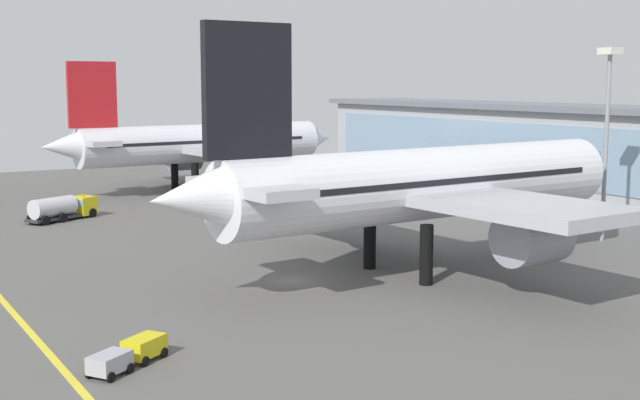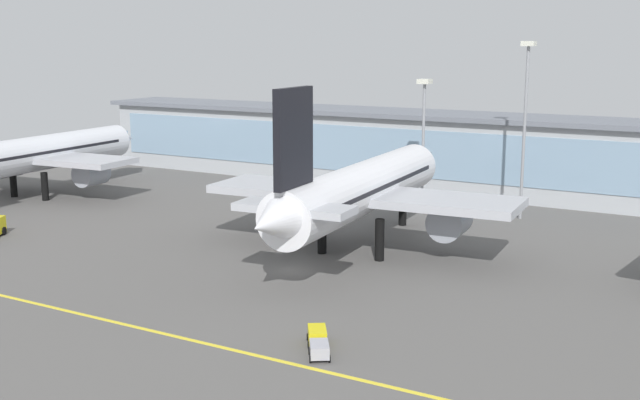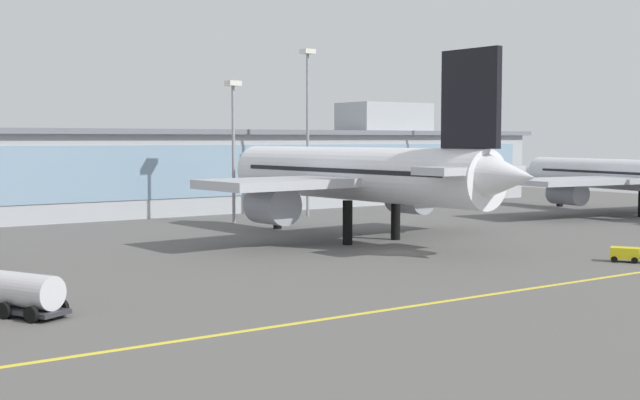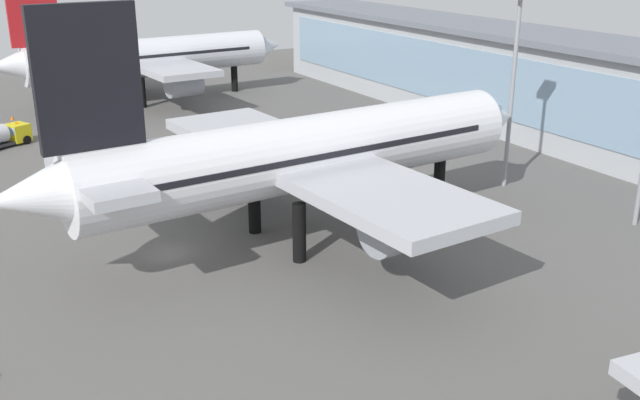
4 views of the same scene
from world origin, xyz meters
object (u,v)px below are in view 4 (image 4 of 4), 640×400
Objects in this scene: apron_light_mast_west at (515,59)px; safety_cone at (12,118)px; airliner_near_right at (305,155)px; airliner_near_left at (149,57)px.

safety_cone is at bearing -144.25° from apron_light_mast_west.
apron_light_mast_west is at bearing 1.02° from airliner_near_right.
airliner_near_left is at bearing 96.54° from safety_cone.
safety_cone is (-57.03, -41.06, -12.97)m from apron_light_mast_west.
airliner_near_right reaches higher than airliner_near_left.
safety_cone is at bearing -177.91° from airliner_near_left.
safety_cone is at bearing 100.65° from airliner_near_right.
airliner_near_right reaches higher than apron_light_mast_west.
airliner_near_left reaches higher than safety_cone.
apron_light_mast_west is (-2.40, 25.00, 5.71)m from airliner_near_right.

